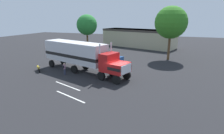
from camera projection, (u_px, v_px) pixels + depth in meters
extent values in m
plane|color=#232326|center=(117.00, 81.00, 22.48)|extent=(120.00, 120.00, 0.00)
cube|color=silver|center=(67.00, 86.00, 20.88)|extent=(4.19, 1.66, 0.01)
cube|color=silver|center=(70.00, 97.00, 18.06)|extent=(4.19, 1.65, 0.01)
cube|color=#B21919|center=(120.00, 68.00, 21.99)|extent=(2.47, 2.93, 1.20)
cube|color=#B21919|center=(109.00, 62.00, 22.80)|extent=(2.09, 2.81, 2.20)
cube|color=silver|center=(126.00, 69.00, 21.44)|extent=(0.71, 2.03, 1.08)
cube|color=black|center=(120.00, 67.00, 21.98)|extent=(2.49, 2.97, 0.36)
cylinder|color=silver|center=(111.00, 55.00, 23.81)|extent=(0.18, 0.18, 3.40)
cylinder|color=silver|center=(100.00, 58.00, 22.13)|extent=(0.18, 0.18, 3.40)
cube|color=silver|center=(75.00, 52.00, 26.40)|extent=(10.79, 5.66, 2.80)
cube|color=black|center=(75.00, 55.00, 26.51)|extent=(10.81, 5.70, 0.44)
cylinder|color=silver|center=(118.00, 70.00, 23.88)|extent=(1.43, 1.00, 0.64)
cylinder|color=black|center=(127.00, 75.00, 22.96)|extent=(1.14, 0.62, 1.10)
cylinder|color=black|center=(116.00, 80.00, 21.28)|extent=(1.14, 0.62, 1.10)
cylinder|color=black|center=(112.00, 72.00, 24.31)|extent=(1.14, 0.62, 1.10)
cylinder|color=black|center=(101.00, 76.00, 22.63)|extent=(1.14, 0.62, 1.10)
cylinder|color=black|center=(86.00, 66.00, 27.22)|extent=(1.14, 0.62, 1.10)
cylinder|color=black|center=(74.00, 69.00, 25.54)|extent=(1.14, 0.62, 1.10)
cylinder|color=black|center=(63.00, 61.00, 30.31)|extent=(1.14, 0.62, 1.10)
cylinder|color=black|center=(52.00, 64.00, 28.63)|extent=(1.14, 0.62, 1.10)
cylinder|color=#2D3347|center=(64.00, 72.00, 24.93)|extent=(0.18, 0.18, 0.82)
cylinder|color=#2D3347|center=(65.00, 72.00, 24.83)|extent=(0.18, 0.18, 0.82)
cylinder|color=#A5728C|center=(64.00, 67.00, 24.70)|extent=(0.34, 0.34, 0.58)
sphere|color=tan|center=(64.00, 64.00, 24.59)|extent=(0.23, 0.23, 0.23)
cube|color=black|center=(63.00, 67.00, 24.54)|extent=(0.30, 0.24, 0.36)
cube|color=#234C8C|center=(111.00, 58.00, 32.30)|extent=(4.75, 3.13, 0.70)
cube|color=#1E232D|center=(112.00, 54.00, 32.02)|extent=(2.52, 2.25, 0.55)
cylinder|color=black|center=(101.00, 59.00, 32.72)|extent=(0.68, 0.42, 0.64)
cylinder|color=black|center=(107.00, 58.00, 33.89)|extent=(0.68, 0.42, 0.64)
cylinder|color=black|center=(115.00, 62.00, 30.90)|extent=(0.68, 0.42, 0.64)
cylinder|color=black|center=(120.00, 60.00, 32.07)|extent=(0.68, 0.42, 0.64)
cylinder|color=black|center=(39.00, 70.00, 25.83)|extent=(0.56, 0.52, 0.66)
cylinder|color=black|center=(38.00, 68.00, 27.07)|extent=(0.56, 0.52, 0.66)
cube|color=gold|center=(38.00, 67.00, 26.37)|extent=(0.97, 0.92, 0.36)
cylinder|color=silver|center=(39.00, 67.00, 25.80)|extent=(0.26, 0.24, 0.69)
cylinder|color=brown|center=(87.00, 40.00, 46.88)|extent=(0.44, 0.44, 3.93)
sphere|color=#26782F|center=(87.00, 25.00, 45.90)|extent=(5.11, 5.11, 5.11)
cylinder|color=brown|center=(169.00, 47.00, 33.40)|extent=(0.44, 0.44, 4.68)
sphere|color=#307820|center=(171.00, 22.00, 32.26)|extent=(5.69, 5.69, 5.69)
cube|color=#B7AD8C|center=(138.00, 38.00, 48.52)|extent=(20.09, 11.53, 4.51)
cube|color=#3F3833|center=(138.00, 30.00, 48.00)|extent=(20.21, 11.65, 0.50)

